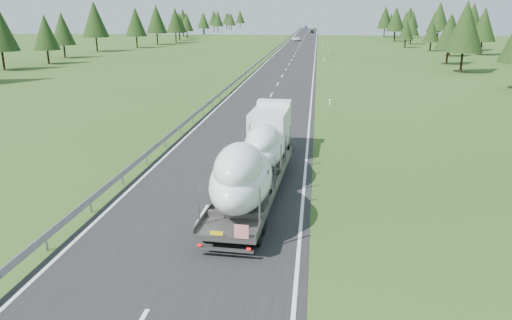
# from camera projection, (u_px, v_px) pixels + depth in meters

# --- Properties ---
(ground) EXTENTS (400.00, 400.00, 0.00)m
(ground) POSITION_uv_depth(u_px,v_px,m) (201.00, 217.00, 22.94)
(ground) COLOR #2A4717
(ground) RESTS_ON ground
(road_surface) EXTENTS (10.00, 400.00, 0.02)m
(road_surface) POSITION_uv_depth(u_px,v_px,m) (296.00, 53.00, 118.15)
(road_surface) COLOR black
(road_surface) RESTS_ON ground
(guardrail) EXTENTS (0.10, 400.00, 0.76)m
(guardrail) POSITION_uv_depth(u_px,v_px,m) (273.00, 50.00, 118.54)
(guardrail) COLOR slate
(guardrail) RESTS_ON ground
(marker_posts) EXTENTS (0.13, 350.08, 1.00)m
(marker_posts) POSITION_uv_depth(u_px,v_px,m) (322.00, 39.00, 169.63)
(marker_posts) COLOR silver
(marker_posts) RESTS_ON ground
(highway_sign) EXTENTS (0.08, 0.90, 2.60)m
(highway_sign) POSITION_uv_depth(u_px,v_px,m) (328.00, 51.00, 97.77)
(highway_sign) COLOR slate
(highway_sign) RESTS_ON ground
(tree_line_right) EXTENTS (28.44, 321.64, 12.58)m
(tree_line_right) POSITION_uv_depth(u_px,v_px,m) (452.00, 22.00, 128.12)
(tree_line_right) COLOR black
(tree_line_right) RESTS_ON ground
(tree_line_left) EXTENTS (15.16, 322.26, 12.29)m
(tree_line_left) POSITION_uv_depth(u_px,v_px,m) (145.00, 21.00, 143.08)
(tree_line_left) COLOR black
(tree_line_left) RESTS_ON ground
(boat_truck) EXTENTS (3.15, 17.73, 3.85)m
(boat_truck) POSITION_uv_depth(u_px,v_px,m) (257.00, 154.00, 25.97)
(boat_truck) COLOR silver
(boat_truck) RESTS_ON ground
(distant_van) EXTENTS (2.95, 5.73, 1.55)m
(distant_van) POSITION_uv_depth(u_px,v_px,m) (296.00, 39.00, 168.06)
(distant_van) COLOR white
(distant_van) RESTS_ON ground
(distant_car_dark) EXTENTS (1.79, 4.39, 1.49)m
(distant_car_dark) POSITION_uv_depth(u_px,v_px,m) (312.00, 31.00, 235.43)
(distant_car_dark) COLOR black
(distant_car_dark) RESTS_ON ground
(distant_car_blue) EXTENTS (1.79, 4.64, 1.51)m
(distant_car_blue) POSITION_uv_depth(u_px,v_px,m) (306.00, 27.00, 307.62)
(distant_car_blue) COLOR #1B234E
(distant_car_blue) RESTS_ON ground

